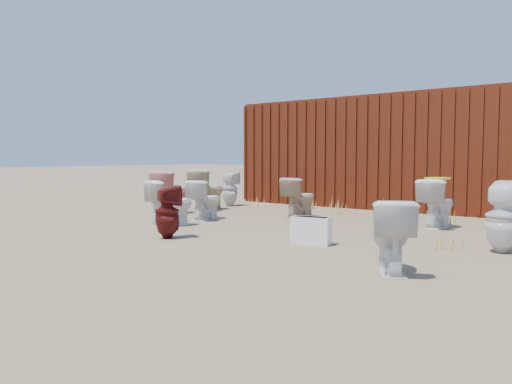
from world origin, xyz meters
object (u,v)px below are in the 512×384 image
Objects in this scene: shipping_container at (379,153)px; toilet_back_e at (503,217)px; toilet_back_beige_left at (208,190)px; toilet_front_a at (170,203)px; toilet_back_beige_right at (300,198)px; toilet_back_yellowlid at (437,204)px; toilet_front_c at (205,200)px; toilet_front_maroon at (167,212)px; loose_tank at (311,230)px; toilet_front_e at (391,236)px; toilet_back_a at (230,189)px; toilet_front_pink at (172,192)px.

toilet_back_e is at bearing -51.87° from shipping_container.
toilet_back_beige_left is at bearing -7.37° from toilet_back_e.
toilet_front_a is 0.89× the size of toilet_back_e.
shipping_container is 3.28m from toilet_back_beige_right.
toilet_front_c is at bearing 24.81° from toilet_back_yellowlid.
toilet_front_maroon is 0.94× the size of toilet_back_yellowlid.
toilet_back_beige_right is 3.95m from toilet_back_e.
toilet_front_c is 4.83m from toilet_back_e.
toilet_front_c is 0.84× the size of toilet_back_e.
toilet_front_a is 1.47× the size of loose_tank.
shipping_container reaches higher than toilet_front_maroon.
toilet_back_beige_left reaches higher than toilet_back_e.
toilet_front_e is 0.91× the size of toilet_back_a.
shipping_container is 6.32m from toilet_front_maroon.
toilet_front_c is 3.86m from toilet_back_yellowlid.
toilet_front_a is 0.87× the size of toilet_front_pink.
toilet_front_a reaches higher than toilet_front_c.
toilet_back_a reaches higher than toilet_front_a.
toilet_back_a is 1.07× the size of toilet_back_beige_right.
loose_tank is (2.79, -0.98, -0.17)m from toilet_front_c.
toilet_back_beige_left is (-1.22, 2.15, 0.06)m from toilet_front_a.
toilet_front_pink is at bearing 151.42° from loose_tank.
toilet_front_pink is (-1.26, 1.18, 0.05)m from toilet_front_a.
toilet_back_beige_left is at bearing -105.57° from toilet_front_pink.
toilet_back_beige_left reaches higher than toilet_back_beige_right.
toilet_back_a reaches higher than toilet_back_yellowlid.
toilet_front_c is at bearing -35.61° from toilet_front_maroon.
toilet_front_a is 1.73m from toilet_front_pink.
toilet_back_yellowlid is at bearing -52.16° from shipping_container.
toilet_front_maroon reaches higher than toilet_front_c.
shipping_container is 5.76m from loose_tank.
toilet_back_yellowlid reaches higher than toilet_front_c.
toilet_back_beige_right is 0.96× the size of toilet_back_yellowlid.
toilet_front_maroon is at bearing 152.92° from toilet_front_a.
toilet_front_e is (4.08, -0.90, -0.01)m from toilet_front_a.
toilet_back_a reaches higher than toilet_back_beige_right.
shipping_container reaches higher than toilet_back_beige_right.
toilet_back_beige_right reaches higher than toilet_front_e.
loose_tank is (2.66, -0.03, -0.19)m from toilet_front_a.
toilet_front_maroon is at bearing -92.07° from shipping_container.
toilet_back_beige_right is 0.88× the size of toilet_back_e.
toilet_front_a is at bearing 88.27° from toilet_front_c.
toilet_front_e is 0.93× the size of toilet_back_yellowlid.
toilet_back_e is (6.11, -2.24, 0.02)m from toilet_back_a.
shipping_container is 4.72m from toilet_front_c.
toilet_back_beige_left is (-1.09, 1.21, 0.08)m from toilet_front_c.
toilet_back_a is 1.03× the size of toilet_back_yellowlid.
toilet_front_e is (4.21, -1.84, 0.00)m from toilet_front_c.
toilet_back_yellowlid is at bearing -127.85° from toilet_front_a.
toilet_back_a reaches higher than toilet_front_maroon.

